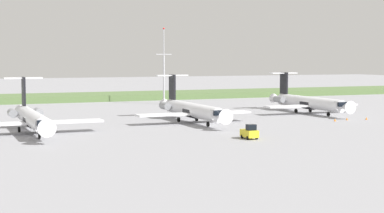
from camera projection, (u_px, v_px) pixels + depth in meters
name	position (u px, v px, depth m)	size (l,w,h in m)	color
ground_plane	(155.00, 112.00, 139.05)	(500.00, 500.00, 0.00)	#939399
grass_berm	(104.00, 97.00, 182.27)	(320.00, 20.00, 1.77)	#597542
regional_jet_nearest	(32.00, 118.00, 100.86)	(22.81, 31.00, 9.00)	white
regional_jet_second	(191.00, 109.00, 117.46)	(22.81, 31.00, 9.00)	white
regional_jet_third	(308.00, 102.00, 137.05)	(22.81, 31.00, 9.00)	white
antenna_mast	(164.00, 72.00, 163.11)	(4.40, 0.50, 20.52)	#B2B2B7
baggage_tug	(250.00, 132.00, 93.51)	(1.72, 3.20, 2.30)	yellow
safety_cone_front_marker	(335.00, 120.00, 119.65)	(0.44, 0.44, 0.55)	orange
safety_cone_mid_marker	(347.00, 119.00, 121.79)	(0.44, 0.44, 0.55)	orange
safety_cone_rear_marker	(366.00, 118.00, 122.53)	(0.44, 0.44, 0.55)	orange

